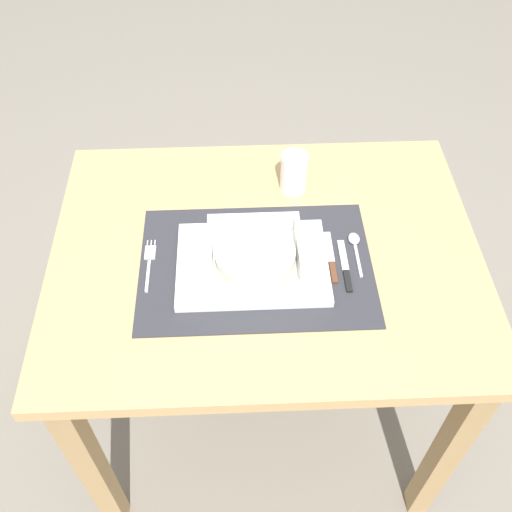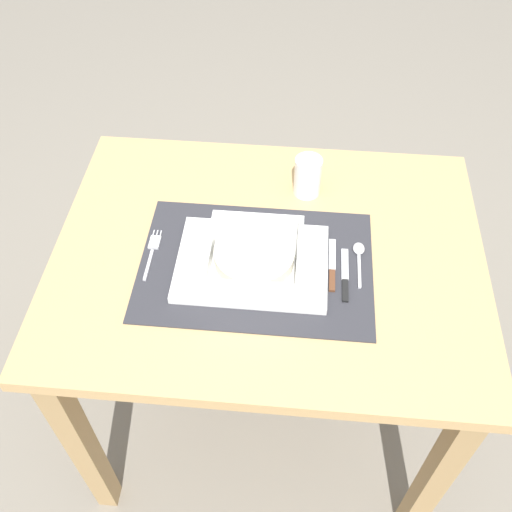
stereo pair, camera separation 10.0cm
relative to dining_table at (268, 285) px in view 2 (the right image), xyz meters
name	(u,v)px [view 2 (the right image)]	position (x,y,z in m)	size (l,w,h in m)	color
ground_plane	(265,408)	(0.00, 0.00, -0.60)	(6.00, 6.00, 0.00)	gray
dining_table	(268,285)	(0.00, 0.00, 0.00)	(0.89, 0.69, 0.72)	tan
placemat	(256,265)	(-0.02, -0.04, 0.11)	(0.47, 0.33, 0.00)	#2D2D33
serving_plate	(252,263)	(-0.03, -0.04, 0.12)	(0.30, 0.22, 0.02)	white
porridge_bowl	(254,257)	(-0.02, -0.05, 0.15)	(0.19, 0.19, 0.05)	white
fork	(153,250)	(-0.24, -0.02, 0.12)	(0.02, 0.13, 0.00)	silver
spoon	(359,253)	(0.19, 0.01, 0.12)	(0.02, 0.12, 0.01)	silver
butter_knife	(345,278)	(0.16, -0.06, 0.12)	(0.01, 0.13, 0.01)	black
bread_knife	(332,268)	(0.13, -0.04, 0.12)	(0.01, 0.13, 0.01)	#59331E
drinking_glass	(307,178)	(0.07, 0.19, 0.15)	(0.06, 0.06, 0.09)	white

